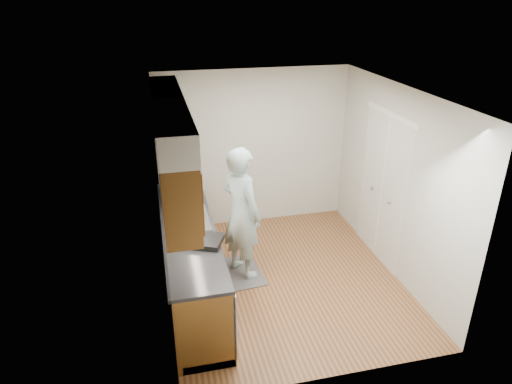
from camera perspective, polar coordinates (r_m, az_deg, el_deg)
floor at (r=6.25m, az=3.36°, el=-10.70°), size 3.50×3.50×0.00m
ceiling at (r=5.25m, az=4.03°, el=12.32°), size 3.50×3.50×0.00m
wall_left at (r=5.43m, az=-11.70°, el=-1.70°), size 0.02×3.50×2.50m
wall_right at (r=6.21m, az=17.06°, el=1.10°), size 0.02×3.50×2.50m
wall_back at (r=7.21m, az=-0.30°, el=5.39°), size 3.00×0.02×2.50m
counter at (r=5.80m, az=-8.08°, el=-8.20°), size 0.64×2.80×1.30m
upper_cabinets at (r=5.21m, az=-10.51°, el=5.62°), size 0.47×2.80×1.21m
closet_door at (r=6.53m, az=15.47°, el=0.28°), size 0.02×1.22×2.05m
floor_mat at (r=6.36m, az=-1.72°, el=-9.91°), size 0.55×0.85×0.02m
person at (r=5.85m, az=-1.84°, el=-1.58°), size 0.77×0.86×2.03m
soap_bottle_a at (r=6.00m, az=-10.04°, el=-0.90°), size 0.10×0.10×0.26m
soap_bottle_b at (r=6.22m, az=-9.43°, el=-0.17°), size 0.13×0.13×0.20m
soap_bottle_c at (r=6.37m, az=-9.37°, el=0.32°), size 0.20×0.20×0.18m
steel_can at (r=6.08m, az=-7.99°, el=-1.06°), size 0.09×0.09×0.13m
dish_rack at (r=5.19m, az=-6.56°, el=-6.07°), size 0.51×0.48×0.06m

